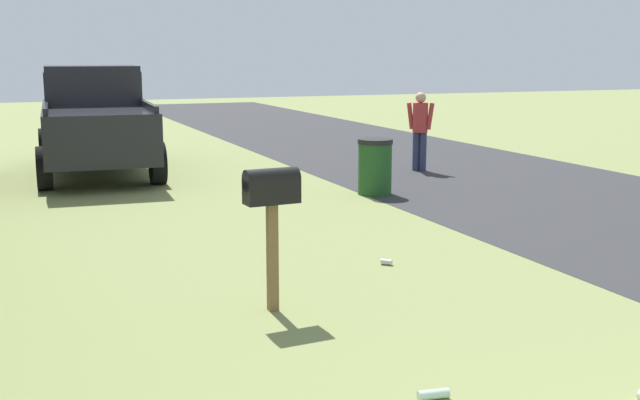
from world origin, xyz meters
The scene contains 6 objects.
mailbox centered at (5.58, 1.09, 1.06)m, with size 0.24×0.51×1.32m.
pickup_truck centered at (15.11, 1.64, 1.11)m, with size 5.42×2.41×2.09m.
trash_bin centered at (10.73, -2.42, 0.47)m, with size 0.59×0.59×0.93m.
pedestrian centered at (12.83, -4.42, 0.90)m, with size 0.35×0.47×1.57m.
litter_bottle_midfield_a centered at (3.37, 0.67, 0.04)m, with size 0.07×0.07×0.22m, color #B2D8BF.
litter_can_by_mailbox centered at (6.61, -0.59, 0.03)m, with size 0.07×0.07×0.12m, color silver.
Camera 1 is at (-1.01, 3.25, 2.32)m, focal length 44.13 mm.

